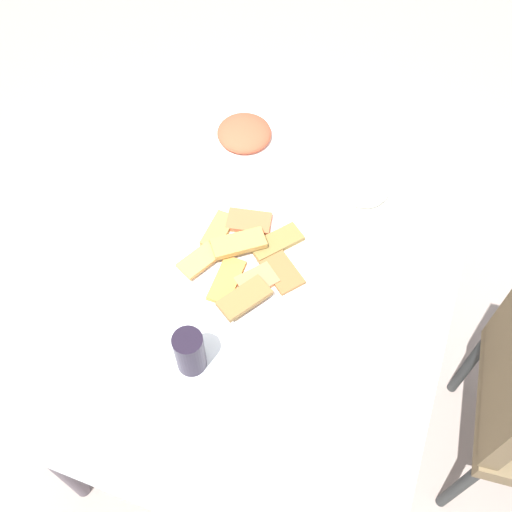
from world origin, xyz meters
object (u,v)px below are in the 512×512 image
object	(u,v)px
paper_napkin	(346,463)
fork	(337,459)
salad_plate_greens	(363,187)
pide_platter	(243,259)
spoon	(354,465)
drinking_glass	(408,341)
soda_can	(190,352)
salad_plate_rice	(244,135)
dining_table	(265,279)

from	to	relation	value
paper_napkin	fork	xyz separation A→B (m)	(0.00, -0.02, 0.00)
salad_plate_greens	fork	world-z (taller)	salad_plate_greens
pide_platter	spoon	size ratio (longest dim) A/B	1.82
paper_napkin	spoon	world-z (taller)	spoon
salad_plate_greens	drinking_glass	size ratio (longest dim) A/B	1.88
drinking_glass	soda_can	bearing A→B (deg)	-66.27
soda_can	pide_platter	bearing A→B (deg)	177.97
salad_plate_rice	fork	xyz separation A→B (m)	(0.76, 0.49, -0.01)
drinking_glass	fork	size ratio (longest dim) A/B	0.56
dining_table	salad_plate_greens	world-z (taller)	salad_plate_greens
soda_can	salad_plate_greens	bearing A→B (deg)	159.05
dining_table	fork	size ratio (longest dim) A/B	6.49
dining_table	salad_plate_greens	size ratio (longest dim) A/B	6.12
soda_can	spoon	distance (m)	0.41
drinking_glass	spoon	distance (m)	0.29
soda_can	drinking_glass	size ratio (longest dim) A/B	1.16
salad_plate_greens	drinking_glass	xyz separation A→B (m)	(0.41, 0.20, 0.03)
drinking_glass	paper_napkin	world-z (taller)	drinking_glass
salad_plate_greens	salad_plate_rice	world-z (taller)	salad_plate_greens
pide_platter	salad_plate_greens	bearing A→B (deg)	144.74
drinking_glass	paper_napkin	distance (m)	0.29
dining_table	paper_napkin	size ratio (longest dim) A/B	10.04
salad_plate_rice	paper_napkin	size ratio (longest dim) A/B	1.91
salad_plate_greens	salad_plate_rice	size ratio (longest dim) A/B	0.86
drinking_glass	pide_platter	bearing A→B (deg)	-103.22
paper_napkin	fork	world-z (taller)	fork
pide_platter	fork	size ratio (longest dim) A/B	1.90
dining_table	salad_plate_greens	distance (m)	0.35
drinking_glass	salad_plate_greens	bearing A→B (deg)	-153.62
spoon	fork	bearing A→B (deg)	-90.99
salad_plate_greens	spoon	xyz separation A→B (m)	(0.69, 0.17, -0.02)
pide_platter	fork	world-z (taller)	pide_platter
salad_plate_rice	paper_napkin	distance (m)	0.92
dining_table	salad_plate_rice	size ratio (longest dim) A/B	5.25
salad_plate_greens	salad_plate_rice	distance (m)	0.37
salad_plate_greens	pide_platter	bearing A→B (deg)	-35.26
paper_napkin	fork	size ratio (longest dim) A/B	0.65
soda_can	paper_napkin	xyz separation A→B (m)	(0.09, 0.38, -0.06)
dining_table	fork	distance (m)	0.50
paper_napkin	pide_platter	bearing A→B (deg)	-136.03
pide_platter	paper_napkin	distance (m)	0.53
salad_plate_rice	soda_can	xyz separation A→B (m)	(0.67, 0.13, 0.04)
soda_can	drinking_glass	bearing A→B (deg)	113.73
dining_table	fork	xyz separation A→B (m)	(0.39, 0.29, 0.08)
salad_plate_greens	fork	size ratio (longest dim) A/B	1.06
dining_table	salad_plate_greens	bearing A→B (deg)	151.07
salad_plate_greens	spoon	size ratio (longest dim) A/B	1.02
salad_plate_greens	paper_napkin	size ratio (longest dim) A/B	1.64
spoon	drinking_glass	bearing A→B (deg)	171.43
soda_can	fork	distance (m)	0.38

